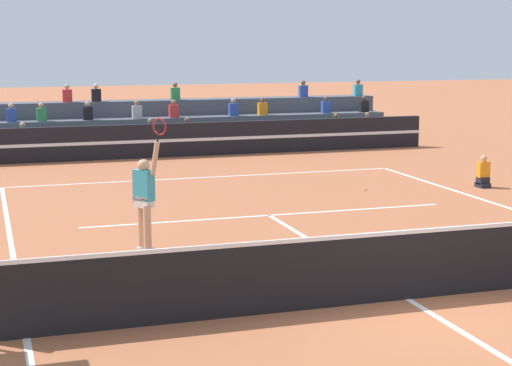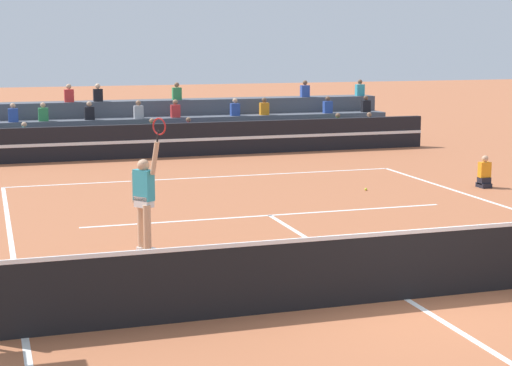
# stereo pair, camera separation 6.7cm
# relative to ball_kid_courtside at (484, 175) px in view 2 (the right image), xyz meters

# --- Properties ---
(ground_plane) EXTENTS (120.00, 120.00, 0.00)m
(ground_plane) POSITION_rel_ball_kid_courtside_xyz_m (-6.47, -8.14, -0.33)
(ground_plane) COLOR #AD603D
(court_lines) EXTENTS (11.10, 23.90, 0.01)m
(court_lines) POSITION_rel_ball_kid_courtside_xyz_m (-6.47, -8.14, -0.33)
(court_lines) COLOR white
(court_lines) RESTS_ON ground
(tennis_net) EXTENTS (12.00, 0.10, 1.10)m
(tennis_net) POSITION_rel_ball_kid_courtside_xyz_m (-6.47, -8.14, 0.21)
(tennis_net) COLOR slate
(tennis_net) RESTS_ON ground
(sponsor_banner_wall) EXTENTS (18.00, 0.26, 1.10)m
(sponsor_banner_wall) POSITION_rel_ball_kid_courtside_xyz_m (-6.47, 8.25, 0.22)
(sponsor_banner_wall) COLOR black
(sponsor_banner_wall) RESTS_ON ground
(bleacher_stand) EXTENTS (17.03, 2.85, 2.28)m
(bleacher_stand) POSITION_rel_ball_kid_courtside_xyz_m (-6.46, 10.79, 0.32)
(bleacher_stand) COLOR #4C515B
(bleacher_stand) RESTS_ON ground
(ball_kid_courtside) EXTENTS (0.30, 0.36, 0.84)m
(ball_kid_courtside) POSITION_rel_ball_kid_courtside_xyz_m (0.00, 0.00, 0.00)
(ball_kid_courtside) COLOR black
(ball_kid_courtside) RESTS_ON ground
(tennis_player) EXTENTS (0.55, 0.72, 2.50)m
(tennis_player) POSITION_rel_ball_kid_courtside_xyz_m (-9.66, -4.16, 0.66)
(tennis_player) COLOR tan
(tennis_player) RESTS_ON ground
(tennis_ball) EXTENTS (0.07, 0.07, 0.07)m
(tennis_ball) POSITION_rel_ball_kid_courtside_xyz_m (-3.13, 0.50, -0.30)
(tennis_ball) COLOR #C6DB33
(tennis_ball) RESTS_ON ground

